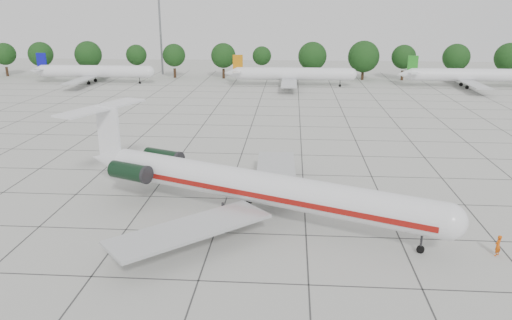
% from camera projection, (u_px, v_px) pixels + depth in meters
% --- Properties ---
extents(ground, '(260.00, 260.00, 0.00)m').
position_uv_depth(ground, '(226.00, 199.00, 51.47)').
color(ground, beige).
rests_on(ground, ground).
extents(apron_joints, '(170.00, 170.00, 0.02)m').
position_uv_depth(apron_joints, '(241.00, 156.00, 65.74)').
color(apron_joints, '#383838').
rests_on(apron_joints, ground).
extents(main_airliner, '(36.96, 27.81, 9.02)m').
position_uv_depth(main_airliner, '(240.00, 183.00, 46.58)').
color(main_airliner, silver).
rests_on(main_airliner, ground).
extents(ground_crew, '(0.77, 0.74, 1.77)m').
position_uv_depth(ground_crew, '(498.00, 246.00, 39.62)').
color(ground_crew, '#C64C0B').
rests_on(ground_crew, ground).
extents(bg_airliner_b, '(28.24, 27.20, 7.40)m').
position_uv_depth(bg_airliner_b, '(94.00, 72.00, 124.12)').
color(bg_airliner_b, silver).
rests_on(bg_airliner_b, ground).
extents(bg_airliner_c, '(28.24, 27.20, 7.40)m').
position_uv_depth(bg_airliner_c, '(293.00, 74.00, 119.77)').
color(bg_airliner_c, silver).
rests_on(bg_airliner_c, ground).
extents(bg_airliner_d, '(28.24, 27.20, 7.40)m').
position_uv_depth(bg_airliner_d, '(469.00, 75.00, 117.88)').
color(bg_airliner_d, silver).
rests_on(bg_airliner_d, ground).
extents(tree_line, '(249.86, 8.44, 10.22)m').
position_uv_depth(tree_line, '(223.00, 56.00, 131.31)').
color(tree_line, '#332114').
rests_on(tree_line, ground).
extents(floodlight_mast, '(1.60, 1.60, 25.45)m').
position_uv_depth(floodlight_mast, '(160.00, 22.00, 136.71)').
color(floodlight_mast, slate).
rests_on(floodlight_mast, ground).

